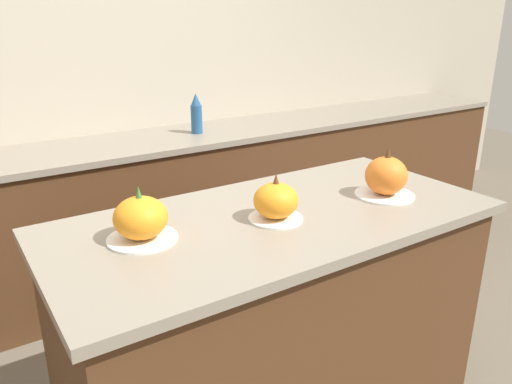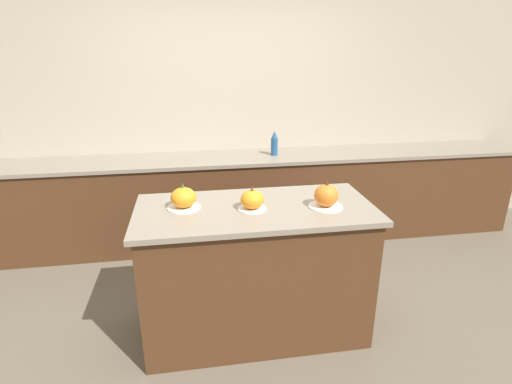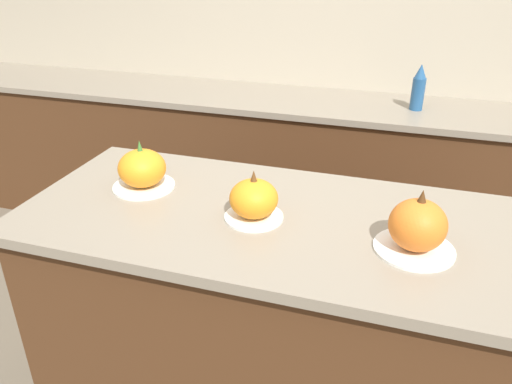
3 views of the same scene
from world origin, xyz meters
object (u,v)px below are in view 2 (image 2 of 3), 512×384
at_px(pumpkin_cake_left, 183,198).
at_px(bottle_tall, 274,144).
at_px(pumpkin_cake_center, 252,200).
at_px(pumpkin_cake_right, 326,196).

height_order(pumpkin_cake_left, bottle_tall, bottle_tall).
relative_size(pumpkin_cake_center, bottle_tall, 0.75).
bearing_deg(pumpkin_cake_left, pumpkin_cake_right, -8.13).
height_order(pumpkin_cake_left, pumpkin_cake_center, pumpkin_cake_left).
xyz_separation_m(pumpkin_cake_right, bottle_tall, (-0.03, 1.51, 0.00)).
distance_m(pumpkin_cake_right, bottle_tall, 1.51).
bearing_deg(pumpkin_cake_left, pumpkin_cake_center, -12.06).
bearing_deg(bottle_tall, pumpkin_cake_right, -88.88).
distance_m(pumpkin_cake_left, pumpkin_cake_center, 0.44).
distance_m(pumpkin_cake_left, pumpkin_cake_right, 0.92).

